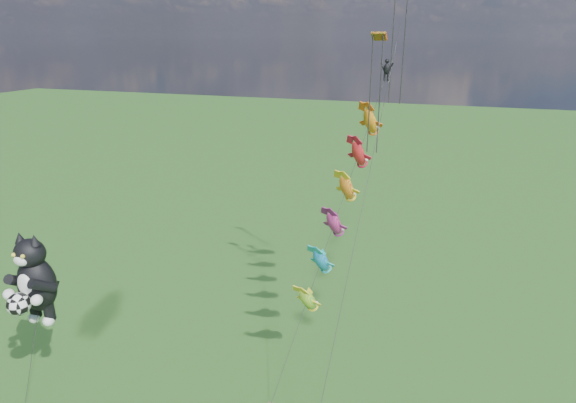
% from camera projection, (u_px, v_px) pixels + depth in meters
% --- Properties ---
extents(ground, '(300.00, 300.00, 0.00)m').
position_uv_depth(ground, '(52.00, 389.00, 31.39)').
color(ground, '#123E0F').
extents(cat_kite_rig, '(2.75, 4.24, 10.94)m').
position_uv_depth(cat_kite_rig, '(33.00, 280.00, 28.85)').
color(cat_kite_rig, brown).
rests_on(cat_kite_rig, ground).
extents(fish_windsock_rig, '(4.11, 15.50, 18.90)m').
position_uv_depth(fish_windsock_rig, '(340.00, 206.00, 33.47)').
color(fish_windsock_rig, brown).
rests_on(fish_windsock_rig, ground).
extents(parafoil_rig, '(2.23, 17.53, 24.86)m').
position_uv_depth(parafoil_rig, '(386.00, 69.00, 32.47)').
color(parafoil_rig, brown).
rests_on(parafoil_rig, ground).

